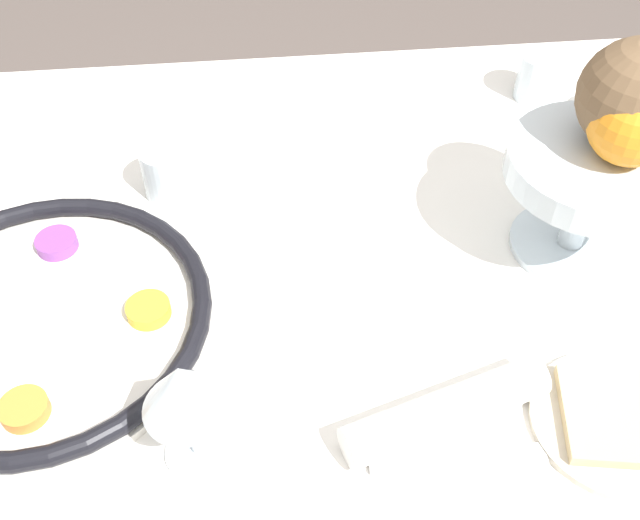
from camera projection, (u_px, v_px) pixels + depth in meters
name	position (u px, v px, depth m)	size (l,w,h in m)	color
dining_table	(298.00, 457.00, 1.07)	(1.18, 0.89, 0.75)	white
seder_plate	(43.00, 319.00, 0.75)	(0.34, 0.34, 0.03)	silver
wine_glass	(183.00, 392.00, 0.59)	(0.07, 0.07, 0.13)	silver
fruit_stand	(592.00, 178.00, 0.76)	(0.18, 0.18, 0.13)	silver
orange_fruit	(633.00, 122.00, 0.70)	(0.09, 0.09, 0.09)	orange
coconut	(636.00, 96.00, 0.71)	(0.11, 0.11, 0.11)	brown
bread_plate	(615.00, 420.00, 0.68)	(0.15, 0.15, 0.02)	beige
napkin_roll	(446.00, 410.00, 0.67)	(0.20, 0.10, 0.04)	white
cup_near	(168.00, 171.00, 0.88)	(0.06, 0.06, 0.06)	silver
cup_mid	(540.00, 76.00, 1.01)	(0.06, 0.06, 0.06)	silver
cup_far	(630.00, 103.00, 0.97)	(0.06, 0.06, 0.06)	silver
spoon	(458.00, 459.00, 0.66)	(0.16, 0.03, 0.01)	silver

